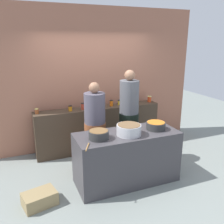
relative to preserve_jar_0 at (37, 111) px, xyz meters
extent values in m
plane|color=gray|center=(1.26, -1.10, -1.00)|extent=(12.00, 12.00, 0.00)
cube|color=#9F644C|center=(1.26, 0.35, 0.50)|extent=(4.80, 0.12, 3.00)
cube|color=#3E3023|center=(1.26, 0.00, -0.53)|extent=(2.70, 0.36, 0.95)
cube|color=#3B383C|center=(1.26, -1.40, -0.57)|extent=(1.70, 0.70, 0.87)
cylinder|color=#994C25|center=(0.00, 0.00, -0.01)|extent=(0.07, 0.07, 0.09)
cylinder|color=#D6C666|center=(0.00, 0.00, 0.05)|extent=(0.08, 0.08, 0.01)
cylinder|color=orange|center=(0.64, -0.05, 0.00)|extent=(0.07, 0.07, 0.10)
cylinder|color=black|center=(0.64, -0.05, 0.05)|extent=(0.08, 0.08, 0.01)
cylinder|color=#BB3D28|center=(0.91, -0.04, 0.01)|extent=(0.07, 0.07, 0.12)
cylinder|color=black|center=(0.91, -0.04, 0.08)|extent=(0.07, 0.07, 0.01)
cylinder|color=gold|center=(1.32, -0.05, -0.01)|extent=(0.08, 0.08, 0.09)
cylinder|color=black|center=(1.32, -0.05, 0.04)|extent=(0.08, 0.08, 0.01)
cylinder|color=orange|center=(1.55, -0.01, 0.01)|extent=(0.07, 0.07, 0.12)
cylinder|color=black|center=(1.55, -0.01, 0.07)|extent=(0.08, 0.08, 0.02)
cylinder|color=yellow|center=(1.76, 0.02, -0.01)|extent=(0.08, 0.08, 0.09)
cylinder|color=black|center=(1.76, 0.02, 0.05)|extent=(0.09, 0.09, 0.02)
cylinder|color=gold|center=(2.03, 0.00, 0.00)|extent=(0.06, 0.06, 0.12)
cylinder|color=black|center=(2.03, 0.00, 0.07)|extent=(0.07, 0.07, 0.01)
cylinder|color=#BC3A19|center=(2.50, 0.00, 0.01)|extent=(0.09, 0.09, 0.12)
cylinder|color=#D6C666|center=(2.50, 0.00, 0.08)|extent=(0.09, 0.09, 0.01)
cylinder|color=#2D2D2D|center=(0.76, -1.45, -0.07)|extent=(0.31, 0.31, 0.13)
cylinder|color=brown|center=(0.76, -1.45, 0.00)|extent=(0.29, 0.29, 0.00)
cylinder|color=#B7B7BC|center=(1.25, -1.48, -0.05)|extent=(0.39, 0.39, 0.17)
cylinder|color=brown|center=(1.25, -1.48, 0.04)|extent=(0.36, 0.36, 0.00)
cylinder|color=#2D2D2D|center=(1.79, -1.42, -0.07)|extent=(0.32, 0.32, 0.12)
cylinder|color=#BC651D|center=(1.79, -1.42, 0.00)|extent=(0.30, 0.30, 0.00)
cylinder|color=#9E703D|center=(0.51, -1.70, -0.12)|extent=(0.13, 0.24, 0.02)
cylinder|color=brown|center=(0.93, -0.76, -0.56)|extent=(0.39, 0.39, 0.89)
cylinder|color=#4B4754|center=(0.93, -0.76, 0.16)|extent=(0.38, 0.38, 0.54)
sphere|color=#8C6047|center=(0.93, -0.76, 0.53)|extent=(0.19, 0.19, 0.19)
cylinder|color=black|center=(1.60, -0.77, -0.50)|extent=(0.37, 0.37, 1.00)
cylinder|color=#4F5157|center=(1.60, -0.77, 0.31)|extent=(0.36, 0.36, 0.61)
sphere|color=#8C6047|center=(1.60, -0.77, 0.71)|extent=(0.19, 0.19, 0.19)
cube|color=#907A51|center=(-0.19, -1.52, -0.90)|extent=(0.53, 0.41, 0.20)
camera|label=1|loc=(-0.37, -4.75, 1.32)|focal=39.33mm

